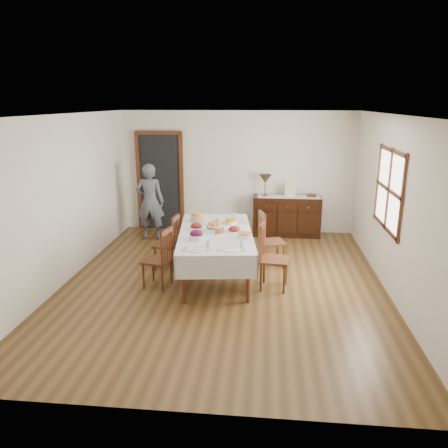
# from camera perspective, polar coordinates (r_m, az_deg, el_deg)

# --- Properties ---
(ground) EXTENTS (6.00, 6.00, 0.00)m
(ground) POSITION_cam_1_polar(r_m,az_deg,el_deg) (6.98, -0.08, -7.75)
(ground) COLOR brown
(room_shell) EXTENTS (5.02, 6.02, 2.65)m
(room_shell) POSITION_cam_1_polar(r_m,az_deg,el_deg) (6.93, -0.93, 6.26)
(room_shell) COLOR white
(room_shell) RESTS_ON ground
(dining_table) EXTENTS (1.41, 2.38, 0.77)m
(dining_table) POSITION_cam_1_polar(r_m,az_deg,el_deg) (7.00, -1.10, -1.73)
(dining_table) COLOR silver
(dining_table) RESTS_ON ground
(chair_left_near) EXTENTS (0.47, 0.47, 0.95)m
(chair_left_near) POSITION_cam_1_polar(r_m,az_deg,el_deg) (6.76, -8.39, -4.36)
(chair_left_near) COLOR #4F2613
(chair_left_near) RESTS_ON ground
(chair_left_far) EXTENTS (0.43, 0.43, 0.93)m
(chair_left_far) POSITION_cam_1_polar(r_m,az_deg,el_deg) (7.50, -7.19, -2.32)
(chair_left_far) COLOR #4F2613
(chair_left_far) RESTS_ON ground
(chair_right_near) EXTENTS (0.48, 0.48, 1.03)m
(chair_right_near) POSITION_cam_1_polar(r_m,az_deg,el_deg) (6.68, 6.14, -4.16)
(chair_right_near) COLOR #4F2613
(chair_right_near) RESTS_ON ground
(chair_right_far) EXTENTS (0.50, 0.50, 0.98)m
(chair_right_far) POSITION_cam_1_polar(r_m,az_deg,el_deg) (7.55, 5.91, -1.96)
(chair_right_far) COLOR #4F2613
(chair_right_far) RESTS_ON ground
(sideboard) EXTENTS (1.42, 0.52, 0.85)m
(sideboard) POSITION_cam_1_polar(r_m,az_deg,el_deg) (9.40, 8.17, 1.06)
(sideboard) COLOR black
(sideboard) RESTS_ON ground
(person) EXTENTS (0.55, 0.37, 1.69)m
(person) POSITION_cam_1_polar(r_m,az_deg,el_deg) (9.09, -9.65, 3.20)
(person) COLOR #52545D
(person) RESTS_ON ground
(bread_basket) EXTENTS (0.28, 0.28, 0.17)m
(bread_basket) POSITION_cam_1_polar(r_m,az_deg,el_deg) (6.94, -1.16, -0.43)
(bread_basket) COLOR brown
(bread_basket) RESTS_ON dining_table
(egg_basket) EXTENTS (0.23, 0.23, 0.10)m
(egg_basket) POSITION_cam_1_polar(r_m,az_deg,el_deg) (7.33, -1.06, 0.14)
(egg_basket) COLOR black
(egg_basket) RESTS_ON dining_table
(ham_platter_a) EXTENTS (0.33, 0.33, 0.11)m
(ham_platter_a) POSITION_cam_1_polar(r_m,az_deg,el_deg) (7.16, -3.63, -0.35)
(ham_platter_a) COLOR silver
(ham_platter_a) RESTS_ON dining_table
(ham_platter_b) EXTENTS (0.29, 0.29, 0.11)m
(ham_platter_b) POSITION_cam_1_polar(r_m,az_deg,el_deg) (6.96, 1.35, -0.77)
(ham_platter_b) COLOR silver
(ham_platter_b) RESTS_ON dining_table
(beet_bowl) EXTENTS (0.22, 0.22, 0.15)m
(beet_bowl) POSITION_cam_1_polar(r_m,az_deg,el_deg) (6.58, -3.63, -1.49)
(beet_bowl) COLOR silver
(beet_bowl) RESTS_ON dining_table
(carrot_bowl) EXTENTS (0.21, 0.21, 0.09)m
(carrot_bowl) POSITION_cam_1_polar(r_m,az_deg,el_deg) (7.38, 0.91, 0.29)
(carrot_bowl) COLOR silver
(carrot_bowl) RESTS_ON dining_table
(pineapple_bowl) EXTENTS (0.26, 0.26, 0.15)m
(pineapple_bowl) POSITION_cam_1_polar(r_m,az_deg,el_deg) (7.58, -3.42, 0.89)
(pineapple_bowl) COLOR tan
(pineapple_bowl) RESTS_ON dining_table
(casserole_dish) EXTENTS (0.22, 0.22, 0.08)m
(casserole_dish) POSITION_cam_1_polar(r_m,az_deg,el_deg) (6.69, 2.76, -1.44)
(casserole_dish) COLOR silver
(casserole_dish) RESTS_ON dining_table
(butter_dish) EXTENTS (0.15, 0.11, 0.07)m
(butter_dish) POSITION_cam_1_polar(r_m,az_deg,el_deg) (6.84, -1.77, -1.03)
(butter_dish) COLOR silver
(butter_dish) RESTS_ON dining_table
(setting_left) EXTENTS (0.43, 0.31, 0.10)m
(setting_left) POSITION_cam_1_polar(r_m,az_deg,el_deg) (6.16, -3.13, -3.13)
(setting_left) COLOR silver
(setting_left) RESTS_ON dining_table
(setting_right) EXTENTS (0.43, 0.31, 0.10)m
(setting_right) POSITION_cam_1_polar(r_m,az_deg,el_deg) (6.16, 1.35, -3.09)
(setting_right) COLOR silver
(setting_right) RESTS_ON dining_table
(glass_far_a) EXTENTS (0.07, 0.07, 0.10)m
(glass_far_a) POSITION_cam_1_polar(r_m,az_deg,el_deg) (7.61, -2.49, 0.81)
(glass_far_a) COLOR silver
(glass_far_a) RESTS_ON dining_table
(glass_far_b) EXTENTS (0.07, 0.07, 0.10)m
(glass_far_b) POSITION_cam_1_polar(r_m,az_deg,el_deg) (7.73, 1.32, 1.04)
(glass_far_b) COLOR silver
(glass_far_b) RESTS_ON dining_table
(runner) EXTENTS (1.30, 0.35, 0.01)m
(runner) POSITION_cam_1_polar(r_m,az_deg,el_deg) (9.27, 8.48, 3.56)
(runner) COLOR silver
(runner) RESTS_ON sideboard
(table_lamp) EXTENTS (0.26, 0.26, 0.46)m
(table_lamp) POSITION_cam_1_polar(r_m,az_deg,el_deg) (9.21, 5.41, 5.80)
(table_lamp) COLOR brown
(table_lamp) RESTS_ON sideboard
(picture_frame) EXTENTS (0.22, 0.08, 0.28)m
(picture_frame) POSITION_cam_1_polar(r_m,az_deg,el_deg) (9.23, 8.63, 4.36)
(picture_frame) COLOR beige
(picture_frame) RESTS_ON sideboard
(deco_bowl) EXTENTS (0.20, 0.20, 0.06)m
(deco_bowl) POSITION_cam_1_polar(r_m,az_deg,el_deg) (9.34, 11.40, 3.67)
(deco_bowl) COLOR #4F2613
(deco_bowl) RESTS_ON sideboard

